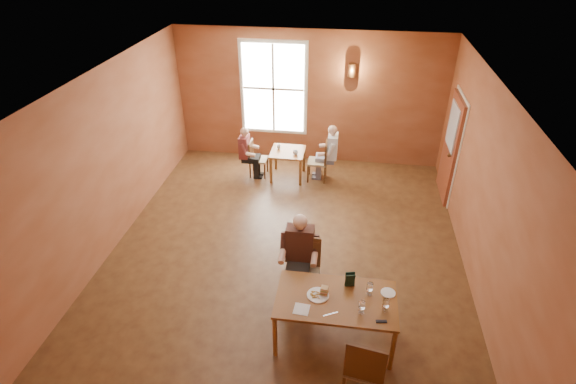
# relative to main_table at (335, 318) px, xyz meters

# --- Properties ---
(ground) EXTENTS (6.00, 7.00, 0.01)m
(ground) POSITION_rel_main_table_xyz_m (-0.93, 1.82, -0.37)
(ground) COLOR brown
(ground) RESTS_ON ground
(wall_back) EXTENTS (6.00, 0.04, 3.00)m
(wall_back) POSITION_rel_main_table_xyz_m (-0.93, 5.32, 1.13)
(wall_back) COLOR brown
(wall_back) RESTS_ON ground
(wall_front) EXTENTS (6.00, 0.04, 3.00)m
(wall_front) POSITION_rel_main_table_xyz_m (-0.93, -1.68, 1.13)
(wall_front) COLOR brown
(wall_front) RESTS_ON ground
(wall_left) EXTENTS (0.04, 7.00, 3.00)m
(wall_left) POSITION_rel_main_table_xyz_m (-3.93, 1.82, 1.13)
(wall_left) COLOR brown
(wall_left) RESTS_ON ground
(wall_right) EXTENTS (0.04, 7.00, 3.00)m
(wall_right) POSITION_rel_main_table_xyz_m (2.07, 1.82, 1.13)
(wall_right) COLOR brown
(wall_right) RESTS_ON ground
(ceiling) EXTENTS (6.00, 7.00, 0.04)m
(ceiling) POSITION_rel_main_table_xyz_m (-0.93, 1.82, 2.63)
(ceiling) COLOR white
(ceiling) RESTS_ON wall_back
(window) EXTENTS (1.36, 0.10, 1.96)m
(window) POSITION_rel_main_table_xyz_m (-1.73, 5.27, 1.33)
(window) COLOR white
(window) RESTS_ON wall_back
(door) EXTENTS (0.12, 1.04, 2.10)m
(door) POSITION_rel_main_table_xyz_m (2.01, 4.12, 0.68)
(door) COLOR maroon
(door) RESTS_ON ground
(wall_sconce) EXTENTS (0.16, 0.16, 0.28)m
(wall_sconce) POSITION_rel_main_table_xyz_m (-0.03, 5.22, 1.83)
(wall_sconce) COLOR brown
(wall_sconce) RESTS_ON wall_back
(main_table) EXTENTS (1.57, 0.88, 0.74)m
(main_table) POSITION_rel_main_table_xyz_m (0.00, 0.00, 0.00)
(main_table) COLOR #612F18
(main_table) RESTS_ON ground
(chair_diner_main) EXTENTS (0.46, 0.46, 1.03)m
(chair_diner_main) POSITION_rel_main_table_xyz_m (-0.50, 0.65, 0.15)
(chair_diner_main) COLOR #472513
(chair_diner_main) RESTS_ON ground
(diner_main) EXTENTS (0.53, 0.53, 1.33)m
(diner_main) POSITION_rel_main_table_xyz_m (-0.50, 0.62, 0.29)
(diner_main) COLOR #402B1D
(diner_main) RESTS_ON ground
(chair_empty) EXTENTS (0.53, 0.53, 1.04)m
(chair_empty) POSITION_rel_main_table_xyz_m (0.40, -0.78, 0.15)
(chair_empty) COLOR #522819
(chair_empty) RESTS_ON ground
(plate_food) EXTENTS (0.31, 0.31, 0.04)m
(plate_food) POSITION_rel_main_table_xyz_m (-0.24, 0.01, 0.39)
(plate_food) COLOR white
(plate_food) RESTS_ON main_table
(sandwich) EXTENTS (0.10, 0.10, 0.11)m
(sandwich) POSITION_rel_main_table_xyz_m (-0.16, 0.05, 0.42)
(sandwich) COLOR tan
(sandwich) RESTS_ON main_table
(goblet_a) EXTENTS (0.09, 0.09, 0.21)m
(goblet_a) POSITION_rel_main_table_xyz_m (0.42, 0.13, 0.47)
(goblet_a) COLOR silver
(goblet_a) RESTS_ON main_table
(goblet_b) EXTENTS (0.11, 0.11, 0.21)m
(goblet_b) POSITION_rel_main_table_xyz_m (0.62, -0.13, 0.47)
(goblet_b) COLOR white
(goblet_b) RESTS_ON main_table
(goblet_c) EXTENTS (0.08, 0.08, 0.21)m
(goblet_c) POSITION_rel_main_table_xyz_m (0.32, -0.20, 0.47)
(goblet_c) COLOR white
(goblet_c) RESTS_ON main_table
(menu_stand) EXTENTS (0.14, 0.09, 0.21)m
(menu_stand) POSITION_rel_main_table_xyz_m (0.16, 0.27, 0.48)
(menu_stand) COLOR black
(menu_stand) RESTS_ON main_table
(knife) EXTENTS (0.19, 0.11, 0.00)m
(knife) POSITION_rel_main_table_xyz_m (-0.06, -0.28, 0.37)
(knife) COLOR white
(knife) RESTS_ON main_table
(napkin) EXTENTS (0.21, 0.21, 0.01)m
(napkin) POSITION_rel_main_table_xyz_m (-0.42, -0.25, 0.37)
(napkin) COLOR white
(napkin) RESTS_ON main_table
(side_plate) EXTENTS (0.22, 0.22, 0.02)m
(side_plate) POSITION_rel_main_table_xyz_m (0.67, 0.19, 0.38)
(side_plate) COLOR silver
(side_plate) RESTS_ON main_table
(sunglasses) EXTENTS (0.14, 0.06, 0.02)m
(sunglasses) POSITION_rel_main_table_xyz_m (0.57, -0.32, 0.38)
(sunglasses) COLOR black
(sunglasses) RESTS_ON main_table
(second_table) EXTENTS (0.72, 0.72, 0.64)m
(second_table) POSITION_rel_main_table_xyz_m (-1.27, 4.35, -0.05)
(second_table) COLOR brown
(second_table) RESTS_ON ground
(chair_diner_white) EXTENTS (0.40, 0.40, 0.90)m
(chair_diner_white) POSITION_rel_main_table_xyz_m (-0.62, 4.35, 0.08)
(chair_diner_white) COLOR #482814
(chair_diner_white) RESTS_ON ground
(diner_white) EXTENTS (0.48, 0.48, 1.21)m
(diner_white) POSITION_rel_main_table_xyz_m (-0.59, 4.35, 0.24)
(diner_white) COLOR silver
(diner_white) RESTS_ON ground
(chair_diner_maroon) EXTENTS (0.36, 0.36, 0.81)m
(chair_diner_maroon) POSITION_rel_main_table_xyz_m (-1.92, 4.35, 0.04)
(chair_diner_maroon) COLOR #432310
(chair_diner_maroon) RESTS_ON ground
(diner_maroon) EXTENTS (0.45, 0.45, 1.12)m
(diner_maroon) POSITION_rel_main_table_xyz_m (-1.95, 4.35, 0.19)
(diner_maroon) COLOR #51171E
(diner_maroon) RESTS_ON ground
(cup_a) EXTENTS (0.13, 0.13, 0.08)m
(cup_a) POSITION_rel_main_table_xyz_m (-1.09, 4.22, 0.31)
(cup_a) COLOR white
(cup_a) RESTS_ON second_table
(cup_b) EXTENTS (0.09, 0.09, 0.09)m
(cup_b) POSITION_rel_main_table_xyz_m (-1.49, 4.44, 0.31)
(cup_b) COLOR white
(cup_b) RESTS_ON second_table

